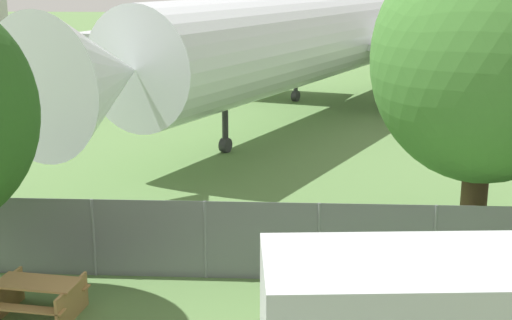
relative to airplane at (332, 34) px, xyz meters
name	(u,v)px	position (x,y,z in m)	size (l,w,h in m)	color
perimeter_fence	(205,240)	(-3.76, -21.06, -2.84)	(56.07, 0.07, 1.83)	slate
airplane	(332,34)	(0.00, 0.00, 0.00)	(30.28, 37.64, 11.99)	silver
picnic_bench_open_grass	(38,295)	(-6.90, -23.13, -3.29)	(1.82, 1.60, 0.76)	#A37A47
tree_behind_benches	(485,60)	(2.67, -18.96, 1.00)	(5.39, 5.39, 7.74)	#4C3823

